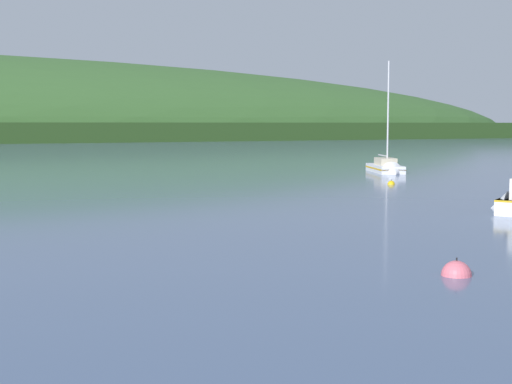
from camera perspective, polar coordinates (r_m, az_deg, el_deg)
sailboat_near_mooring at (r=59.30m, az=10.30°, el=1.68°), size 4.51×6.47×9.83m
mooring_buoy_midchannel at (r=48.12m, az=10.63°, el=0.60°), size 0.49×0.49×0.57m
mooring_buoy_far_upstream at (r=19.76m, az=15.53°, el=-6.37°), size 0.79×0.79×0.87m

